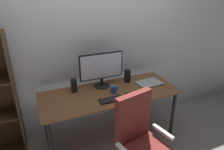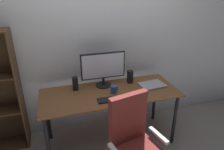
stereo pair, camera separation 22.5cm
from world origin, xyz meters
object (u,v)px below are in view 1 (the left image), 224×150
Objects in this scene: mouse at (128,96)px; speaker_left at (74,85)px; keyboard at (112,100)px; office_chair at (141,148)px; laptop at (149,83)px; desk at (110,98)px; monitor at (101,68)px; speaker_right at (127,76)px; coffee_mug at (114,89)px.

speaker_left reaches higher than mouse.
office_chair reaches higher than keyboard.
laptop is (0.41, 0.20, -0.01)m from mouse.
mouse is (0.15, -0.19, 0.10)m from desk.
desk is at bearing -79.94° from monitor.
office_chair reaches higher than speaker_left.
keyboard reaches higher than desk.
speaker_right is at bearing 77.36° from mouse.
monitor is at bearing 89.04° from keyboard.
speaker_left is 1.05m from office_chair.
speaker_right is at bearing 45.76° from keyboard.
office_chair reaches higher than laptop.
desk is 5.76× the size of keyboard.
speaker_left reaches higher than laptop.
speaker_left is 1.00× the size of speaker_right.
keyboard is 0.20m from mouse.
speaker_right reaches higher than mouse.
coffee_mug reaches higher than desk.
monitor is 1.93× the size of keyboard.
speaker_left is 0.17× the size of office_chair.
office_chair is at bearing -63.52° from speaker_left.
speaker_right is (0.72, 0.00, 0.00)m from speaker_left.
laptop is at bearing 4.82° from coffee_mug.
office_chair is (0.09, -0.52, -0.29)m from keyboard.
keyboard is 0.51m from speaker_left.
monitor reaches higher than office_chair.
monitor reaches higher than coffee_mug.
coffee_mug is 0.54m from laptop.
laptop is (0.62, 0.20, 0.00)m from keyboard.
laptop is (0.57, 0.01, 0.09)m from desk.
keyboard is 3.02× the size of mouse.
speaker_right is (0.17, 0.37, 0.07)m from mouse.
coffee_mug is at bearing -26.69° from speaker_left.
desk is at bearing 81.00° from office_chair.
mouse reaches higher than laptop.
speaker_left is at bearing 134.50° from keyboard.
mouse is at bearing 1.33° from keyboard.
monitor is 0.45m from keyboard.
keyboard is at bearing -104.82° from desk.
coffee_mug is (0.08, 0.15, 0.04)m from keyboard.
desk is at bearing 142.17° from mouse.
office_chair is at bearing -89.14° from coffee_mug.
speaker_right reaches higher than coffee_mug.
keyboard is at bearing -46.82° from speaker_left.
office_chair reaches higher than speaker_right.
monitor is 0.48m from mouse.
desk is at bearing 76.50° from keyboard.
speaker_left is 0.72m from speaker_right.
speaker_left is (-0.43, 0.22, 0.04)m from coffee_mug.
coffee_mug is 0.37m from speaker_right.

